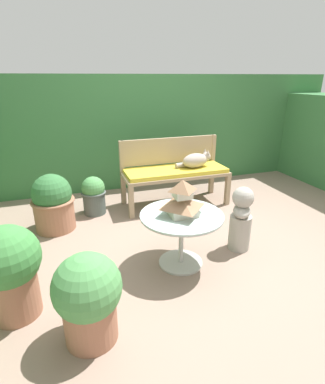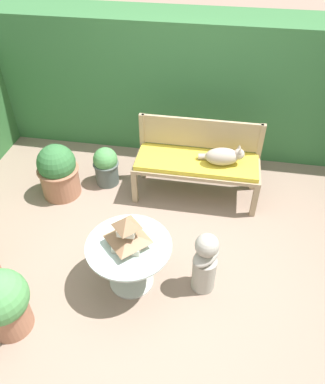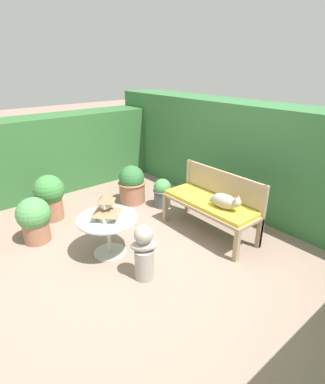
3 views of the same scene
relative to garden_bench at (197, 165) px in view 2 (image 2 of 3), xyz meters
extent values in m
plane|color=gray|center=(-0.14, -1.06, -0.44)|extent=(30.00, 30.00, 0.00)
cube|color=#38703D|center=(-0.14, 1.22, 0.40)|extent=(6.40, 0.75, 1.68)
cube|color=tan|center=(-0.67, -0.24, -0.23)|extent=(0.06, 0.06, 0.42)
cube|color=tan|center=(0.67, -0.24, -0.23)|extent=(0.06, 0.06, 0.42)
cube|color=tan|center=(-0.67, 0.24, -0.23)|extent=(0.06, 0.06, 0.42)
cube|color=tan|center=(0.67, 0.24, -0.23)|extent=(0.06, 0.06, 0.42)
cube|color=tan|center=(0.00, 0.00, 0.00)|extent=(1.40, 0.53, 0.04)
cube|color=gold|center=(0.00, 0.00, 0.04)|extent=(1.34, 0.49, 0.05)
cube|color=tan|center=(-0.67, 0.25, 0.00)|extent=(0.06, 0.06, 0.87)
cube|color=tan|center=(0.67, 0.25, 0.00)|extent=(0.06, 0.06, 0.87)
cube|color=tan|center=(0.00, 0.25, 0.26)|extent=(1.34, 0.04, 0.35)
ellipsoid|color=#A89989|center=(0.27, -0.03, 0.16)|extent=(0.39, 0.24, 0.19)
sphere|color=#A89989|center=(0.44, 0.00, 0.20)|extent=(0.12, 0.12, 0.12)
cone|color=#A89989|center=(0.43, 0.03, 0.27)|extent=(0.05, 0.05, 0.05)
cone|color=#A89989|center=(0.44, -0.04, 0.27)|extent=(0.05, 0.05, 0.05)
cylinder|color=#A89989|center=(0.11, 0.03, 0.10)|extent=(0.21, 0.10, 0.07)
cylinder|color=#B7B7B2|center=(-0.45, -1.34, -0.43)|extent=(0.41, 0.41, 0.02)
cylinder|color=#B7B7B2|center=(-0.45, -1.34, -0.19)|extent=(0.04, 0.04, 0.50)
cylinder|color=silver|center=(-0.45, -1.34, 0.06)|extent=(0.75, 0.75, 0.01)
torus|color=#B7B7B2|center=(-0.45, -1.34, 0.05)|extent=(0.75, 0.75, 0.02)
cube|color=beige|center=(-0.45, -1.34, 0.11)|extent=(0.24, 0.24, 0.07)
pyramid|color=#936B4C|center=(-0.45, -1.34, 0.19)|extent=(0.32, 0.32, 0.09)
cube|color=beige|center=(-0.45, -1.34, 0.26)|extent=(0.15, 0.15, 0.07)
pyramid|color=#936B4C|center=(-0.45, -1.34, 0.34)|extent=(0.20, 0.20, 0.10)
cylinder|color=#A39E93|center=(0.21, -1.28, -0.26)|extent=(0.21, 0.21, 0.36)
ellipsoid|color=#A39E93|center=(0.21, -1.28, -0.02)|extent=(0.30, 0.34, 0.12)
sphere|color=#A39E93|center=(0.21, -1.28, 0.12)|extent=(0.21, 0.21, 0.21)
cylinder|color=#9E664C|center=(-1.56, -0.24, -0.26)|extent=(0.44, 0.44, 0.36)
torus|color=#9E664C|center=(-1.56, -0.24, -0.09)|extent=(0.48, 0.48, 0.03)
sphere|color=#336B38|center=(-1.56, -0.24, 0.00)|extent=(0.43, 0.43, 0.43)
cylinder|color=#4C5651|center=(-1.09, 0.05, -0.29)|extent=(0.28, 0.28, 0.29)
torus|color=#4C5651|center=(-1.09, 0.05, -0.16)|extent=(0.31, 0.31, 0.03)
sphere|color=#4C8E4C|center=(-1.09, 0.05, -0.09)|extent=(0.29, 0.29, 0.29)
cylinder|color=#9E664C|center=(-1.34, -1.95, -0.27)|extent=(0.35, 0.35, 0.33)
torus|color=#9E664C|center=(-1.34, -1.95, -0.12)|extent=(0.38, 0.38, 0.03)
sphere|color=#4C8E4C|center=(-1.34, -1.95, -0.03)|extent=(0.44, 0.44, 0.44)
camera|label=1|loc=(-1.38, -3.56, 1.21)|focal=28.00mm
camera|label=2|loc=(0.19, -3.38, 2.49)|focal=35.00mm
camera|label=3|loc=(2.45, -2.87, 1.80)|focal=28.00mm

